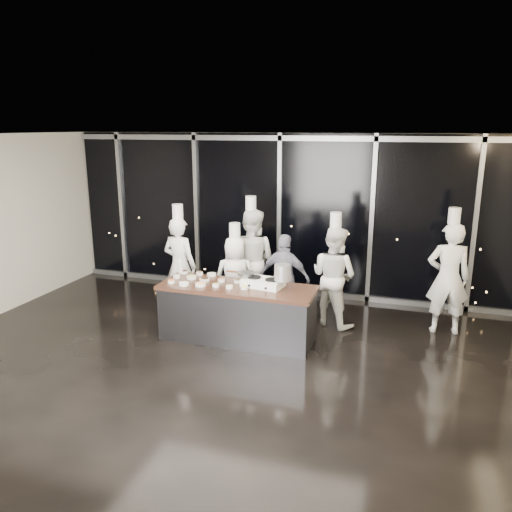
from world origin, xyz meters
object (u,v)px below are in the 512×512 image
Objects in this scene: chef_left at (235,277)px; chef_right at (334,276)px; guest at (285,278)px; chef_center at (251,260)px; stove at (263,282)px; frying_pan at (245,273)px; chef_far_left at (180,265)px; stock_pot at (283,272)px; demo_counter at (237,313)px; chef_side at (448,277)px.

chef_right is at bearing 170.11° from chef_left.
chef_center is at bearing -16.97° from guest.
stove is at bearing 90.21° from guest.
stove is at bearing -3.36° from frying_pan.
frying_pan is 1.63m from chef_far_left.
chef_center is (1.18, 0.53, 0.05)m from chef_far_left.
guest is (0.11, 0.95, -0.19)m from stove.
chef_center reaches higher than stove.
chef_left is 0.81× the size of chef_center.
stock_pot is (0.63, -0.10, 0.10)m from frying_pan.
frying_pan is at bearing 170.77° from stock_pot.
demo_counter is at bearing -174.39° from stock_pot.
guest is (1.90, 0.22, -0.13)m from chef_far_left.
stock_pot is 0.14× the size of chef_left.
frying_pan is 3.30m from chef_side.
guest is 0.85m from chef_right.
frying_pan is 0.31× the size of guest.
demo_counter is 1.78m from chef_right.
guest is at bearing 73.61° from frying_pan.
chef_far_left is 2.75m from chef_right.
chef_left is at bearing -170.73° from chef_far_left.
frying_pan is at bearing 176.64° from stove.
chef_side reaches higher than chef_far_left.
chef_left is at bearing 20.07° from guest.
demo_counter is 1.26× the size of chef_right.
stove is at bearing 166.31° from chef_far_left.
chef_right reaches higher than demo_counter.
stove is 1.38m from chef_right.
chef_center is (-0.94, 1.30, -0.21)m from stock_pot.
chef_center is at bearing 113.45° from frying_pan.
frying_pan is (-0.31, 0.07, 0.10)m from stove.
stock_pot is (0.71, 0.07, 0.71)m from demo_counter.
stove is 1.94m from chef_far_left.
guest is at bearing 28.75° from chef_right.
chef_side is (3.50, 0.49, 0.18)m from chef_left.
guest is at bearing 153.30° from chef_center.
chef_side is at bearing -147.75° from chef_right.
guest reaches higher than demo_counter.
chef_far_left reaches higher than guest.
frying_pan is 1.02m from guest.
chef_center is 3.38m from chef_side.
chef_center is at bearing -121.70° from chef_left.
chef_center is at bearing 15.48° from chef_right.
demo_counter is at bearing 96.19° from chef_center.
chef_right is (0.94, 1.00, -0.09)m from stove.
frying_pan is 0.25× the size of chef_right.
demo_counter is 1.20m from guest.
chef_side reaches higher than stove.
stock_pot is 2.26m from chef_far_left.
chef_side reaches higher than stock_pot.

